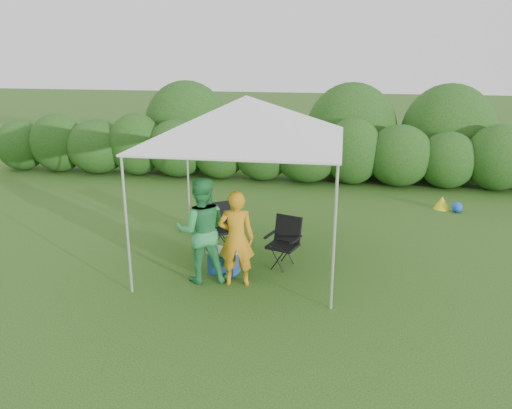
% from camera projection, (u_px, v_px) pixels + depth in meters
% --- Properties ---
extents(ground, '(70.00, 70.00, 0.00)m').
position_uv_depth(ground, '(242.00, 271.00, 8.30)').
color(ground, '#37611E').
extents(hedge, '(17.50, 1.53, 1.80)m').
position_uv_depth(hedge, '(288.00, 152.00, 13.67)').
color(hedge, '#28551A').
rests_on(hedge, ground).
extents(canopy, '(3.10, 3.10, 2.83)m').
position_uv_depth(canopy, '(246.00, 119.00, 8.03)').
color(canopy, silver).
rests_on(canopy, ground).
extents(chair_right, '(0.63, 0.60, 0.85)m').
position_uv_depth(chair_right, '(285.00, 239.00, 8.40)').
color(chair_right, black).
rests_on(chair_right, ground).
extents(chair_left, '(0.67, 0.66, 0.85)m').
position_uv_depth(chair_left, '(222.00, 223.00, 9.15)').
color(chair_left, black).
rests_on(chair_left, ground).
extents(man, '(0.60, 0.44, 1.53)m').
position_uv_depth(man, '(236.00, 238.00, 7.63)').
color(man, orange).
rests_on(man, ground).
extents(woman, '(0.96, 0.83, 1.69)m').
position_uv_depth(woman, '(201.00, 230.00, 7.75)').
color(woman, green).
rests_on(woman, ground).
extents(cooler, '(0.54, 0.44, 0.40)m').
position_uv_depth(cooler, '(224.00, 262.00, 8.18)').
color(cooler, '#214A9B').
rests_on(cooler, ground).
extents(bottle, '(0.07, 0.07, 0.26)m').
position_uv_depth(bottle, '(227.00, 244.00, 8.03)').
color(bottle, '#592D0C').
rests_on(bottle, cooler).
extents(lawn_toy, '(0.60, 0.50, 0.30)m').
position_uv_depth(lawn_toy, '(446.00, 204.00, 11.41)').
color(lawn_toy, yellow).
rests_on(lawn_toy, ground).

